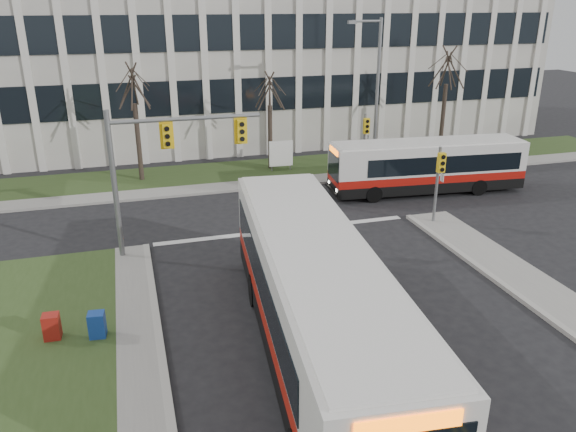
# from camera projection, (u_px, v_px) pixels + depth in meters

# --- Properties ---
(ground) EXTENTS (120.00, 120.00, 0.00)m
(ground) POSITION_uv_depth(u_px,v_px,m) (350.00, 319.00, 19.01)
(ground) COLOR black
(ground) RESTS_ON ground
(sidewalk_cross) EXTENTS (44.00, 1.60, 0.14)m
(sidewalk_cross) POSITION_uv_depth(u_px,v_px,m) (331.00, 178.00, 33.92)
(sidewalk_cross) COLOR #9E9B93
(sidewalk_cross) RESTS_ON ground
(building_lawn) EXTENTS (44.00, 5.00, 0.12)m
(building_lawn) POSITION_uv_depth(u_px,v_px,m) (316.00, 166.00, 36.43)
(building_lawn) COLOR #33491F
(building_lawn) RESTS_ON ground
(office_building) EXTENTS (40.00, 16.00, 12.00)m
(office_building) POSITION_uv_depth(u_px,v_px,m) (269.00, 55.00, 45.06)
(office_building) COLOR beige
(office_building) RESTS_ON ground
(mast_arm_signal) EXTENTS (6.11, 0.38, 6.20)m
(mast_arm_signal) POSITION_uv_depth(u_px,v_px,m) (155.00, 157.00, 22.43)
(mast_arm_signal) COLOR slate
(mast_arm_signal) RESTS_ON ground
(signal_pole_near) EXTENTS (0.34, 0.39, 3.80)m
(signal_pole_near) POSITION_uv_depth(u_px,v_px,m) (439.00, 174.00, 26.19)
(signal_pole_near) COLOR slate
(signal_pole_near) RESTS_ON ground
(signal_pole_far) EXTENTS (0.34, 0.39, 3.80)m
(signal_pole_far) POSITION_uv_depth(u_px,v_px,m) (365.00, 135.00, 33.81)
(signal_pole_far) COLOR slate
(signal_pole_far) RESTS_ON ground
(streetlight) EXTENTS (2.15, 0.25, 9.20)m
(streetlight) POSITION_uv_depth(u_px,v_px,m) (375.00, 88.00, 33.78)
(streetlight) COLOR slate
(streetlight) RESTS_ON ground
(directory_sign) EXTENTS (1.50, 0.12, 2.00)m
(directory_sign) POSITION_uv_depth(u_px,v_px,m) (281.00, 154.00, 34.93)
(directory_sign) COLOR slate
(directory_sign) RESTS_ON ground
(tree_left) EXTENTS (1.80, 1.80, 7.70)m
(tree_left) POSITION_uv_depth(u_px,v_px,m) (133.00, 88.00, 31.59)
(tree_left) COLOR #42352B
(tree_left) RESTS_ON ground
(tree_mid) EXTENTS (1.80, 1.80, 6.82)m
(tree_mid) POSITION_uv_depth(u_px,v_px,m) (270.00, 92.00, 34.10)
(tree_mid) COLOR #42352B
(tree_mid) RESTS_ON ground
(tree_right) EXTENTS (1.80, 1.80, 8.25)m
(tree_right) POSITION_uv_depth(u_px,v_px,m) (448.00, 69.00, 36.70)
(tree_right) COLOR #42352B
(tree_right) RESTS_ON ground
(bus_main) EXTENTS (4.34, 13.94, 3.66)m
(bus_main) POSITION_uv_depth(u_px,v_px,m) (315.00, 303.00, 16.35)
(bus_main) COLOR silver
(bus_main) RESTS_ON ground
(bus_cross) EXTENTS (10.92, 3.27, 2.87)m
(bus_cross) POSITION_uv_depth(u_px,v_px,m) (427.00, 168.00, 31.13)
(bus_cross) COLOR silver
(bus_cross) RESTS_ON ground
(newspaper_box_blue) EXTENTS (0.55, 0.50, 0.95)m
(newspaper_box_blue) POSITION_uv_depth(u_px,v_px,m) (97.00, 326.00, 17.70)
(newspaper_box_blue) COLOR #163B97
(newspaper_box_blue) RESTS_ON ground
(newspaper_box_red) EXTENTS (0.52, 0.47, 0.95)m
(newspaper_box_red) POSITION_uv_depth(u_px,v_px,m) (52.00, 328.00, 17.60)
(newspaper_box_red) COLOR maroon
(newspaper_box_red) RESTS_ON ground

